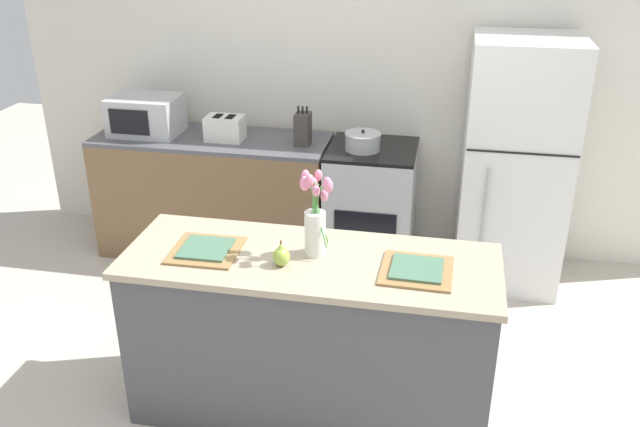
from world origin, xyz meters
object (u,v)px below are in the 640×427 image
at_px(cooking_pot, 363,141).
at_px(flower_vase, 315,220).
at_px(stove_range, 371,208).
at_px(knife_block, 303,129).
at_px(microwave, 146,115).
at_px(plate_setting_right, 417,270).
at_px(plate_setting_left, 206,250).
at_px(toaster, 225,128).
at_px(pear_figurine, 281,256).
at_px(refrigerator, 515,166).

bearing_deg(cooking_pot, flower_vase, -90.76).
xyz_separation_m(stove_range, knife_block, (-0.48, -0.02, 0.56)).
height_order(flower_vase, microwave, flower_vase).
bearing_deg(microwave, plate_setting_right, -38.53).
bearing_deg(microwave, flower_vase, -44.89).
height_order(plate_setting_left, cooking_pot, cooking_pot).
bearing_deg(cooking_pot, toaster, 178.80).
xyz_separation_m(stove_range, microwave, (-1.64, -0.00, 0.59)).
distance_m(toaster, cooking_pot, 0.98).
bearing_deg(flower_vase, pear_figurine, -133.65).
distance_m(flower_vase, plate_setting_left, 0.56).
distance_m(microwave, knife_block, 1.16).
height_order(pear_figurine, plate_setting_right, pear_figurine).
relative_size(cooking_pot, knife_block, 0.91).
xyz_separation_m(pear_figurine, toaster, (-0.82, 1.66, 0.04)).
relative_size(stove_range, cooking_pot, 3.68).
height_order(flower_vase, cooking_pot, flower_vase).
bearing_deg(stove_range, microwave, -179.98).
height_order(refrigerator, flower_vase, refrigerator).
bearing_deg(pear_figurine, knife_block, 99.13).
height_order(stove_range, pear_figurine, pear_figurine).
height_order(pear_figurine, knife_block, knife_block).
height_order(plate_setting_left, microwave, microwave).
bearing_deg(microwave, pear_figurine, -49.86).
distance_m(cooking_pot, knife_block, 0.43).
bearing_deg(microwave, knife_block, -0.98).
relative_size(pear_figurine, toaster, 0.46).
bearing_deg(stove_range, refrigerator, 0.04).
bearing_deg(flower_vase, plate_setting_right, -9.11).
relative_size(stove_range, knife_block, 3.33).
relative_size(toaster, microwave, 0.58).
height_order(stove_range, toaster, toaster).
relative_size(flower_vase, microwave, 0.89).
distance_m(stove_range, knife_block, 0.74).
bearing_deg(flower_vase, microwave, 135.11).
distance_m(plate_setting_right, microwave, 2.62).
height_order(toaster, knife_block, knife_block).
bearing_deg(toaster, refrigerator, 1.00).
xyz_separation_m(refrigerator, flower_vase, (-1.03, -1.55, 0.24)).
bearing_deg(plate_setting_right, stove_range, 104.00).
relative_size(plate_setting_left, cooking_pot, 1.36).
distance_m(flower_vase, pear_figurine, 0.23).
bearing_deg(cooking_pot, knife_block, 175.35).
bearing_deg(pear_figurine, microwave, 130.14).
bearing_deg(flower_vase, stove_range, 86.96).
height_order(flower_vase, plate_setting_left, flower_vase).
relative_size(stove_range, plate_setting_left, 2.71).
bearing_deg(toaster, stove_range, 1.88).
bearing_deg(knife_block, flower_vase, -75.33).
bearing_deg(microwave, refrigerator, 0.03).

